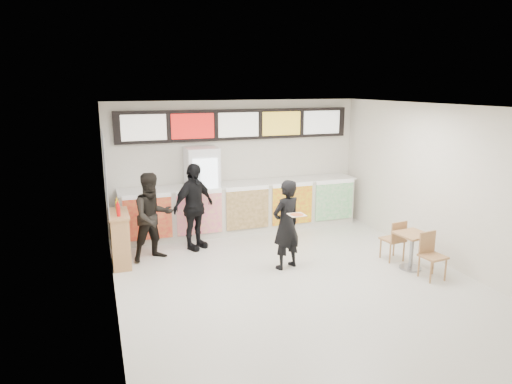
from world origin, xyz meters
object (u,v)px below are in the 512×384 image
cafe_table (412,244)px  condiment_ledge (120,238)px  customer_main (286,225)px  customer_mid (194,207)px  customer_left (153,217)px  service_counter (243,207)px  drinks_fridge (203,192)px

cafe_table → condiment_ledge: size_ratio=1.18×
customer_main → condiment_ledge: (-2.89, 1.21, -0.32)m
customer_main → condiment_ledge: bearing=-41.9°
condiment_ledge → cafe_table: bearing=-21.9°
customer_mid → customer_left: bearing=168.2°
customer_main → customer_left: size_ratio=0.97×
customer_left → customer_mid: bearing=3.2°
customer_left → customer_mid: size_ratio=0.96×
customer_mid → condiment_ledge: (-1.51, -0.38, -0.38)m
customer_main → customer_left: customer_left is taller
service_counter → drinks_fridge: bearing=179.0°
customer_mid → cafe_table: customer_mid is taller
service_counter → customer_mid: bearing=-148.3°
cafe_table → condiment_ledge: (-5.06, 2.03, 0.04)m
drinks_fridge → customer_left: 1.70m
condiment_ledge → customer_left: bearing=4.9°
condiment_ledge → service_counter: bearing=22.9°
condiment_ledge → drinks_fridge: bearing=32.6°
cafe_table → condiment_ledge: bearing=151.8°
service_counter → condiment_ledge: (-2.82, -1.19, -0.05)m
drinks_fridge → customer_mid: size_ratio=1.11×
customer_left → condiment_ledge: size_ratio=1.43×
customer_left → customer_mid: 0.93m
service_counter → customer_left: customer_left is taller
drinks_fridge → customer_mid: bearing=-114.6°
drinks_fridge → customer_left: drinks_fridge is taller
customer_mid → cafe_table: 4.32m
drinks_fridge → customer_left: (-1.25, -1.15, -0.14)m
service_counter → customer_main: customer_main is taller
customer_left → condiment_ledge: 0.73m
drinks_fridge → cafe_table: bearing=-45.5°
customer_main → customer_mid: (-1.38, 1.59, 0.06)m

